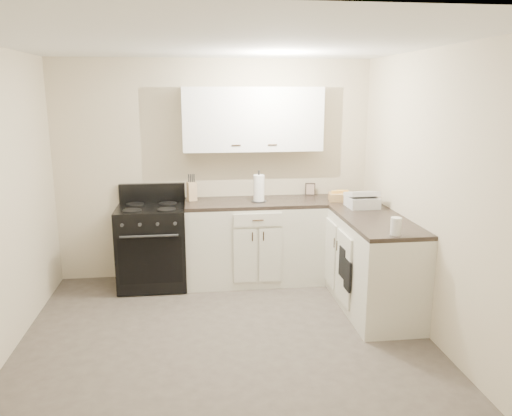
{
  "coord_description": "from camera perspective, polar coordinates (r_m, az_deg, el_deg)",
  "views": [
    {
      "loc": [
        -0.24,
        -3.93,
        2.14
      ],
      "look_at": [
        0.36,
        0.85,
        1.01
      ],
      "focal_mm": 35.0,
      "sensor_mm": 36.0,
      "label": 1
    }
  ],
  "objects": [
    {
      "name": "paper_towel",
      "position": [
        5.55,
        0.33,
        2.26
      ],
      "size": [
        0.15,
        0.15,
        0.3
      ],
      "primitive_type": "cylinder",
      "rotation": [
        0.0,
        0.0,
        -0.27
      ],
      "color": "white",
      "rests_on": "countertop_back"
    },
    {
      "name": "base_cabinets_right",
      "position": [
        5.36,
        12.22,
        -5.51
      ],
      "size": [
        0.6,
        1.9,
        0.9
      ],
      "primitive_type": "cube",
      "color": "silver",
      "rests_on": "floor"
    },
    {
      "name": "glass_jar",
      "position": [
        4.43,
        15.69,
        -2.02
      ],
      "size": [
        0.09,
        0.09,
        0.15
      ],
      "primitive_type": "cylinder",
      "rotation": [
        0.0,
        0.0,
        0.04
      ],
      "color": "silver",
      "rests_on": "countertop_right"
    },
    {
      "name": "floor",
      "position": [
        4.48,
        -3.36,
        -15.37
      ],
      "size": [
        3.6,
        3.6,
        0.0
      ],
      "primitive_type": "plane",
      "color": "#473F38",
      "rests_on": "ground"
    },
    {
      "name": "wall_front",
      "position": [
        2.32,
        -0.72,
        -9.31
      ],
      "size": [
        3.6,
        0.0,
        3.6
      ],
      "primitive_type": "plane",
      "rotation": [
        -1.57,
        0.0,
        0.0
      ],
      "color": "beige",
      "rests_on": "ground"
    },
    {
      "name": "oven_mitt_near",
      "position": [
        4.84,
        10.42,
        -7.57
      ],
      "size": [
        0.02,
        0.17,
        0.3
      ],
      "primitive_type": "cube",
      "color": "black",
      "rests_on": "base_cabinets_right"
    },
    {
      "name": "oven_mitt_far",
      "position": [
        4.97,
        9.86,
        -6.14
      ],
      "size": [
        0.02,
        0.17,
        0.3
      ],
      "primitive_type": "cube",
      "color": "black",
      "rests_on": "base_cabinets_right"
    },
    {
      "name": "wall_back",
      "position": [
        5.8,
        -4.74,
        4.31
      ],
      "size": [
        3.6,
        0.0,
        3.6
      ],
      "primitive_type": "plane",
      "rotation": [
        1.57,
        0.0,
        0.0
      ],
      "color": "beige",
      "rests_on": "ground"
    },
    {
      "name": "stove",
      "position": [
        5.68,
        -11.74,
        -4.31
      ],
      "size": [
        0.74,
        0.63,
        0.9
      ],
      "primitive_type": "cube",
      "color": "black",
      "rests_on": "floor"
    },
    {
      "name": "wicker_basket",
      "position": [
        5.68,
        9.66,
        1.25
      ],
      "size": [
        0.29,
        0.22,
        0.09
      ],
      "primitive_type": "cube",
      "rotation": [
        0.0,
        0.0,
        -0.17
      ],
      "color": "tan",
      "rests_on": "countertop_right"
    },
    {
      "name": "base_cabinets_back",
      "position": [
        5.72,
        -0.19,
        -3.99
      ],
      "size": [
        1.55,
        0.6,
        0.9
      ],
      "primitive_type": "cube",
      "color": "silver",
      "rests_on": "floor"
    },
    {
      "name": "countertop_back",
      "position": [
        5.6,
        -0.19,
        0.6
      ],
      "size": [
        1.55,
        0.6,
        0.04
      ],
      "primitive_type": "cube",
      "color": "black",
      "rests_on": "base_cabinets_back"
    },
    {
      "name": "countertop_right",
      "position": [
        5.23,
        12.46,
        -0.62
      ],
      "size": [
        0.6,
        1.9,
        0.04
      ],
      "primitive_type": "cube",
      "color": "black",
      "rests_on": "base_cabinets_right"
    },
    {
      "name": "ceiling",
      "position": [
        3.95,
        -3.87,
        18.39
      ],
      "size": [
        3.6,
        3.6,
        0.0
      ],
      "primitive_type": "plane",
      "color": "white",
      "rests_on": "wall_back"
    },
    {
      "name": "countertop_grill",
      "position": [
        5.41,
        12.02,
        0.68
      ],
      "size": [
        0.32,
        0.3,
        0.11
      ],
      "primitive_type": "cube",
      "rotation": [
        0.0,
        0.0,
        0.03
      ],
      "color": "silver",
      "rests_on": "countertop_right"
    },
    {
      "name": "upper_cabinets",
      "position": [
        5.63,
        -0.39,
        10.12
      ],
      "size": [
        1.55,
        0.3,
        0.7
      ],
      "primitive_type": "cube",
      "color": "white",
      "rests_on": "wall_back"
    },
    {
      "name": "picture_frame",
      "position": [
        5.93,
        6.21,
        2.15
      ],
      "size": [
        0.12,
        0.06,
        0.15
      ],
      "primitive_type": "cube",
      "rotation": [
        -0.14,
        0.0,
        -0.25
      ],
      "color": "black",
      "rests_on": "countertop_back"
    },
    {
      "name": "wall_right",
      "position": [
        4.52,
        19.84,
        1.03
      ],
      "size": [
        0.0,
        3.6,
        3.6
      ],
      "primitive_type": "plane",
      "rotation": [
        1.57,
        0.0,
        -1.57
      ],
      "color": "beige",
      "rests_on": "ground"
    },
    {
      "name": "knife_block",
      "position": [
        5.66,
        -7.35,
        1.91
      ],
      "size": [
        0.12,
        0.11,
        0.21
      ],
      "primitive_type": "cube",
      "rotation": [
        0.0,
        0.0,
        0.35
      ],
      "color": "tan",
      "rests_on": "countertop_back"
    }
  ]
}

